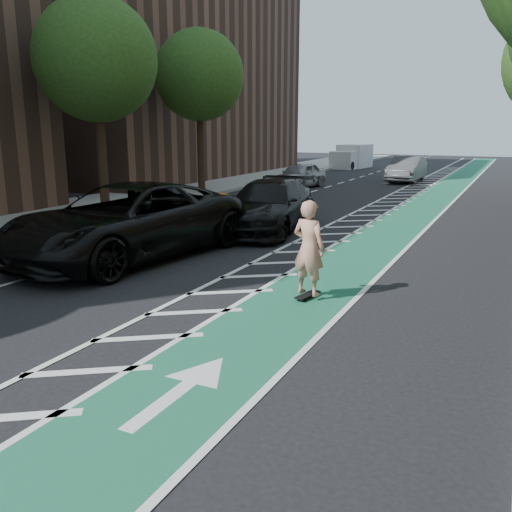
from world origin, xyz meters
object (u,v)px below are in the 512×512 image
Objects in this scene: skateboarder at (309,248)px; suv_far at (268,206)px; barrel_a at (221,208)px; suv_near at (127,221)px.

suv_far is (-3.83, 6.35, -0.23)m from skateboarder.
suv_far reaches higher than barrel_a.
suv_near is (-5.51, 1.22, -0.08)m from skateboarder.
suv_near is 7.18× the size of barrel_a.
suv_far is 5.81× the size of barrel_a.
suv_far is at bearing -21.30° from barrel_a.
suv_far is at bearing 79.36° from suv_near.
skateboarder is at bearing -49.61° from barrel_a.
barrel_a is at bearing 150.99° from suv_far.
suv_near is 6.11m from barrel_a.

